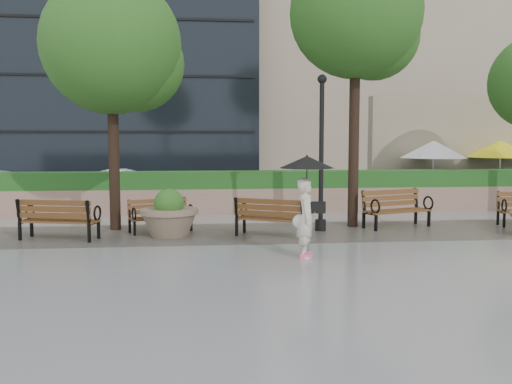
{
  "coord_description": "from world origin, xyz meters",
  "views": [
    {
      "loc": [
        -2.14,
        -11.33,
        2.45
      ],
      "look_at": [
        -0.68,
        2.52,
        1.1
      ],
      "focal_mm": 40.0,
      "sensor_mm": 36.0,
      "label": 1
    }
  ],
  "objects": [
    {
      "name": "planter_left",
      "position": [
        -2.81,
        2.67,
        0.47
      ],
      "size": [
        1.42,
        1.42,
        1.19
      ],
      "color": "#7F6B56",
      "rests_on": "ground"
    },
    {
      "name": "car_right",
      "position": [
        -4.7,
        9.88,
        0.63
      ],
      "size": [
        3.88,
        1.48,
        1.26
      ],
      "primitive_type": "imported",
      "rotation": [
        0.0,
        0.0,
        1.53
      ],
      "color": "silver",
      "rests_on": "ground"
    },
    {
      "name": "tree_1",
      "position": [
        2.26,
        3.84,
        5.6
      ],
      "size": [
        3.6,
        3.53,
        7.52
      ],
      "color": "black",
      "rests_on": "ground"
    },
    {
      "name": "bench_0",
      "position": [
        -5.4,
        2.5,
        0.29
      ],
      "size": [
        1.95,
        1.18,
        0.98
      ],
      "rotation": [
        0.0,
        0.0,
        2.88
      ],
      "color": "brown",
      "rests_on": "ground"
    },
    {
      "name": "patio_umb_white",
      "position": [
        6.4,
        8.49,
        1.99
      ],
      "size": [
        2.5,
        2.5,
        2.3
      ],
      "color": "black",
      "rests_on": "ground"
    },
    {
      "name": "hedge_wall",
      "position": [
        0.0,
        7.0,
        0.66
      ],
      "size": [
        24.0,
        0.8,
        1.35
      ],
      "color": "#A47F6A",
      "rests_on": "ground"
    },
    {
      "name": "bench_1",
      "position": [
        -3.06,
        3.36,
        0.25
      ],
      "size": [
        1.69,
        1.18,
        0.85
      ],
      "rotation": [
        0.0,
        0.0,
        0.39
      ],
      "color": "brown",
      "rests_on": "ground"
    },
    {
      "name": "ground",
      "position": [
        0.0,
        0.0,
        0.0
      ],
      "size": [
        100.0,
        100.0,
        0.0
      ],
      "primitive_type": "plane",
      "color": "gray",
      "rests_on": "ground"
    },
    {
      "name": "cobble_strip",
      "position": [
        0.0,
        3.0,
        0.01
      ],
      "size": [
        28.0,
        3.2,
        0.01
      ],
      "primitive_type": "cube",
      "color": "#383330",
      "rests_on": "ground"
    },
    {
      "name": "patio_umb_yellow_a",
      "position": [
        9.1,
        8.77,
        1.99
      ],
      "size": [
        2.5,
        2.5,
        2.3
      ],
      "color": "black",
      "rests_on": "ground"
    },
    {
      "name": "tree_0",
      "position": [
        -4.13,
        3.97,
        4.69
      ],
      "size": [
        3.65,
        3.58,
        6.61
      ],
      "color": "black",
      "rests_on": "ground"
    },
    {
      "name": "bench_3",
      "position": [
        3.24,
        3.46,
        0.3
      ],
      "size": [
        2.01,
        1.33,
        1.01
      ],
      "rotation": [
        0.0,
        0.0,
        0.34
      ],
      "color": "brown",
      "rests_on": "ground"
    },
    {
      "name": "lamppost",
      "position": [
        1.08,
        3.13,
        1.78
      ],
      "size": [
        0.28,
        0.28,
        4.04
      ],
      "color": "black",
      "rests_on": "ground"
    },
    {
      "name": "cafe_hedge",
      "position": [
        9.0,
        7.8,
        0.45
      ],
      "size": [
        8.0,
        0.5,
        0.9
      ],
      "primitive_type": "cube",
      "color": "#244B19",
      "rests_on": "ground"
    },
    {
      "name": "asphalt_street",
      "position": [
        0.0,
        11.0,
        0.0
      ],
      "size": [
        40.0,
        7.0,
        0.0
      ],
      "primitive_type": "cube",
      "color": "black",
      "rests_on": "ground"
    },
    {
      "name": "bldg_stone",
      "position": [
        10.0,
        23.0,
        10.0
      ],
      "size": [
        18.0,
        10.0,
        20.0
      ],
      "primitive_type": "cube",
      "color": "tan",
      "rests_on": "ground"
    },
    {
      "name": "bench_2",
      "position": [
        -0.3,
        2.39,
        0.29
      ],
      "size": [
        1.9,
        1.45,
        0.96
      ],
      "rotation": [
        0.0,
        0.0,
        2.66
      ],
      "color": "brown",
      "rests_on": "ground"
    },
    {
      "name": "cafe_wall",
      "position": [
        9.5,
        10.0,
        2.0
      ],
      "size": [
        10.0,
        0.6,
        4.0
      ],
      "primitive_type": "cube",
      "color": "tan",
      "rests_on": "ground"
    },
    {
      "name": "pedestrian",
      "position": [
        0.08,
        -0.02,
        1.25
      ],
      "size": [
        1.12,
        1.12,
        2.06
      ],
      "rotation": [
        0.0,
        0.0,
        1.32
      ],
      "color": "beige",
      "rests_on": "ground"
    }
  ]
}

